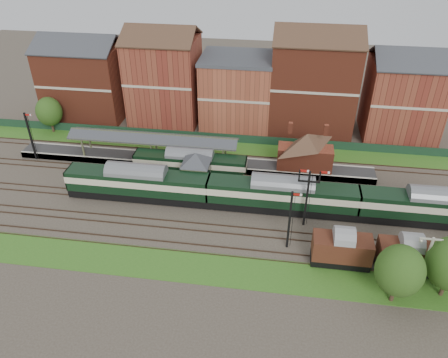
# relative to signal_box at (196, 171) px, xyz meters

# --- Properties ---
(ground) EXTENTS (160.00, 160.00, 0.00)m
(ground) POSITION_rel_signal_box_xyz_m (3.00, -3.25, -3.19)
(ground) COLOR #473D33
(ground) RESTS_ON ground
(grass_back) EXTENTS (90.00, 4.50, 0.06)m
(grass_back) POSITION_rel_signal_box_xyz_m (3.00, 12.75, -3.16)
(grass_back) COLOR #2D6619
(grass_back) RESTS_ON ground
(grass_front) EXTENTS (90.00, 5.00, 0.06)m
(grass_front) POSITION_rel_signal_box_xyz_m (3.00, -15.25, -3.16)
(grass_front) COLOR #2D6619
(grass_front) RESTS_ON ground
(fence) EXTENTS (90.00, 0.12, 1.50)m
(fence) POSITION_rel_signal_box_xyz_m (3.00, 14.75, -2.44)
(fence) COLOR #193823
(fence) RESTS_ON ground
(platform) EXTENTS (55.00, 3.40, 1.00)m
(platform) POSITION_rel_signal_box_xyz_m (-2.00, 6.50, -2.69)
(platform) COLOR #2D2D2D
(platform) RESTS_ON ground
(signal_box) EXTENTS (5.40, 5.40, 6.00)m
(signal_box) POSITION_rel_signal_box_xyz_m (0.00, 0.00, 0.00)
(signal_box) COLOR #5F7855
(signal_box) RESTS_ON ground
(brick_hut) EXTENTS (3.20, 2.64, 2.94)m
(brick_hut) POSITION_rel_signal_box_xyz_m (8.00, 0.00, -2.00)
(brick_hut) COLOR maroon
(brick_hut) RESTS_ON ground
(station_building) EXTENTS (8.10, 8.10, 5.90)m
(station_building) POSITION_rel_signal_box_xyz_m (15.00, 6.50, 0.76)
(station_building) COLOR brown
(station_building) RESTS_ON platform
(canopy) EXTENTS (26.00, 3.89, 4.08)m
(canopy) POSITION_rel_signal_box_xyz_m (-8.00, 6.50, 1.39)
(canopy) COLOR #4A5032
(canopy) RESTS_ON platform
(semaphore_bracket) EXTENTS (3.60, 0.25, 8.18)m
(semaphore_bracket) POSITION_rel_signal_box_xyz_m (15.04, -5.75, 1.44)
(semaphore_bracket) COLOR black
(semaphore_bracket) RESTS_ON ground
(semaphore_platform_end) EXTENTS (1.23, 0.25, 8.00)m
(semaphore_platform_end) POSITION_rel_signal_box_xyz_m (-26.98, 4.75, 0.96)
(semaphore_platform_end) COLOR black
(semaphore_platform_end) RESTS_ON ground
(semaphore_siding) EXTENTS (1.23, 0.25, 8.00)m
(semaphore_siding) POSITION_rel_signal_box_xyz_m (13.02, -10.25, 0.96)
(semaphore_siding) COLOR black
(semaphore_siding) RESTS_ON ground
(yard_lamp) EXTENTS (2.60, 0.22, 7.00)m
(yard_lamp) POSITION_rel_signal_box_xyz_m (27.00, -14.75, 0.79)
(yard_lamp) COLOR beige
(yard_lamp) RESTS_ON ground
(town_backdrop) EXTENTS (69.00, 10.00, 16.00)m
(town_backdrop) POSITION_rel_signal_box_xyz_m (2.82, 21.75, 3.81)
(town_backdrop) COLOR brown
(town_backdrop) RESTS_ON ground
(dmu_train) EXTENTS (58.37, 3.07, 4.48)m
(dmu_train) POSITION_rel_signal_box_xyz_m (11.99, -3.25, -0.58)
(dmu_train) COLOR black
(dmu_train) RESTS_ON ground
(platform_railcar) EXTENTS (16.58, 2.62, 3.82)m
(platform_railcar) POSITION_rel_signal_box_xyz_m (-1.59, 3.25, -0.95)
(platform_railcar) COLOR black
(platform_railcar) RESTS_ON ground
(goods_van_a) EXTENTS (6.50, 2.82, 3.94)m
(goods_van_a) POSITION_rel_signal_box_xyz_m (18.97, -12.25, -0.96)
(goods_van_a) COLOR black
(goods_van_a) RESTS_ON ground
(goods_van_b) EXTENTS (6.47, 2.80, 3.93)m
(goods_van_b) POSITION_rel_signal_box_xyz_m (26.10, -12.25, -0.97)
(goods_van_b) COLOR black
(goods_van_b) RESTS_ON ground
(tree_far) EXTENTS (4.84, 4.84, 7.06)m
(tree_far) POSITION_rel_signal_box_xyz_m (23.93, -16.98, 1.07)
(tree_far) COLOR #382619
(tree_far) RESTS_ON ground
(tree_back) EXTENTS (4.41, 4.41, 6.44)m
(tree_back) POSITION_rel_signal_box_xyz_m (-28.71, 14.04, 0.70)
(tree_back) COLOR #382619
(tree_back) RESTS_ON ground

